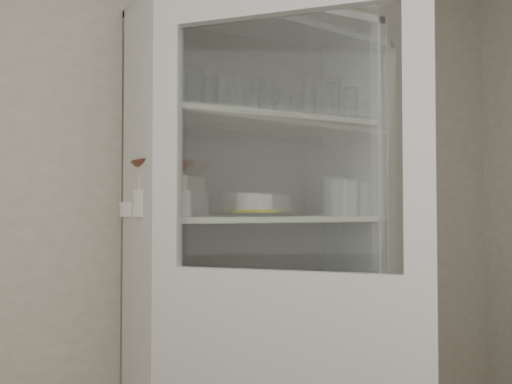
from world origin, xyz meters
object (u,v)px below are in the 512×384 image
mug_white (296,305)px  measuring_cups (240,316)px  goblet_3 (297,109)px  yellow_trivet (255,211)px  glass_platter (255,214)px  white_canister (202,303)px  pantry_cabinet (249,293)px  plate_stack_front (162,204)px  cream_bowl (162,183)px  cupboard_door (284,345)px  white_ramekin (255,202)px  mug_teal (291,300)px  goblet_1 (261,102)px  goblet_2 (273,103)px  plate_stack_back (149,209)px  grey_bowl_stack (341,198)px  terracotta_bowl (162,168)px  teal_jar (298,296)px  mug_blue (334,299)px  goblet_0 (154,92)px

mug_white → measuring_cups: 0.24m
goblet_3 → yellow_trivet: 0.57m
glass_platter → white_canister: glass_platter is taller
measuring_cups → white_canister: white_canister is taller
mug_white → pantry_cabinet: bearing=140.6°
plate_stack_front → mug_white: size_ratio=2.26×
cream_bowl → measuring_cups: 0.59m
cupboard_door → white_ramekin: (0.17, 0.52, 0.45)m
mug_teal → mug_white: (-0.06, -0.13, 0.00)m
cream_bowl → measuring_cups: (0.29, -0.06, -0.51)m
goblet_1 → goblet_2: bearing=3.2°
pantry_cabinet → white_canister: pantry_cabinet is taller
plate_stack_back → grey_bowl_stack: bearing=-11.3°
glass_platter → grey_bowl_stack: size_ratio=1.76×
grey_bowl_stack → cupboard_door: bearing=-138.7°
cream_bowl → terracotta_bowl: size_ratio=0.85×
goblet_2 → cream_bowl: size_ratio=1.00×
cream_bowl → teal_jar: size_ratio=1.62×
plate_stack_front → yellow_trivet: size_ratio=1.36×
cupboard_door → white_canister: bearing=139.9°
mug_blue → mug_teal: mug_blue is taller
cream_bowl → terracotta_bowl: terracotta_bowl is taller
mug_teal → yellow_trivet: bearing=-160.0°
goblet_3 → mug_white: goblet_3 is taller
goblet_0 → glass_platter: 0.63m
goblet_2 → goblet_1: bearing=-176.8°
mug_blue → cupboard_door: bearing=-144.7°
yellow_trivet → grey_bowl_stack: (0.43, 0.01, 0.06)m
yellow_trivet → grey_bowl_stack: grey_bowl_stack is taller
white_ramekin → mug_blue: (0.36, -0.04, -0.41)m
goblet_2 → mug_teal: (0.05, -0.07, -0.85)m
plate_stack_front → yellow_trivet: bearing=-1.2°
goblet_3 → cream_bowl: bearing=-168.3°
goblet_1 → terracotta_bowl: 0.58m
goblet_3 → mug_teal: bearing=-133.8°
plate_stack_front → mug_blue: size_ratio=1.77×
cupboard_door → plate_stack_back: size_ratio=8.78×
goblet_0 → white_ramekin: size_ratio=1.21×
mug_blue → white_ramekin: bearing=166.9°
teal_jar → white_ramekin: bearing=-168.2°
mug_teal → white_canister: white_canister is taller
plate_stack_back → white_ramekin: 0.42m
yellow_trivet → goblet_2: bearing=37.9°
mug_teal → pantry_cabinet: bearing=170.9°
cream_bowl → yellow_trivet: bearing=-1.2°
white_ramekin → grey_bowl_stack: 0.44m
mug_white → grey_bowl_stack: bearing=35.2°
cream_bowl → white_canister: (0.19, 0.07, -0.47)m
goblet_0 → teal_jar: bearing=-6.4°
glass_platter → yellow_trivet: (0.00, 0.00, 0.01)m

